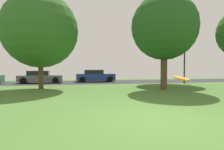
{
  "coord_description": "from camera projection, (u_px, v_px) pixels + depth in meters",
  "views": [
    {
      "loc": [
        -2.38,
        -4.93,
        1.48
      ],
      "look_at": [
        0.0,
        5.84,
        1.12
      ],
      "focal_mm": 29.9,
      "sensor_mm": 36.0,
      "label": 1
    }
  ],
  "objects": [
    {
      "name": "oak_tree_right",
      "position": [
        164.0,
        27.0,
        13.23
      ],
      "size": [
        4.68,
        4.68,
        6.81
      ],
      "color": "brown",
      "rests_on": "ground_plane"
    },
    {
      "name": "frisbee_disc",
      "position": [
        181.0,
        78.0,
        3.18
      ],
      "size": [
        0.38,
        0.38,
        0.09
      ],
      "color": "orange"
    },
    {
      "name": "road_strip",
      "position": [
        93.0,
        82.0,
        20.99
      ],
      "size": [
        44.0,
        6.4,
        0.01
      ],
      "primitive_type": "cube",
      "color": "#28282B",
      "rests_on": "ground_plane"
    },
    {
      "name": "parked_car_blue",
      "position": [
        95.0,
        76.0,
        21.42
      ],
      "size": [
        4.35,
        2.03,
        1.38
      ],
      "color": "#233893",
      "rests_on": "ground_plane"
    },
    {
      "name": "ground_plane",
      "position": [
        156.0,
        120.0,
        5.38
      ],
      "size": [
        44.0,
        44.0,
        0.0
      ],
      "primitive_type": "plane",
      "color": "#47702D"
    },
    {
      "name": "parked_car_grey",
      "position": [
        40.0,
        77.0,
        19.51
      ],
      "size": [
        4.37,
        1.93,
        1.28
      ],
      "color": "slate",
      "rests_on": "ground_plane"
    },
    {
      "name": "maple_tree_near",
      "position": [
        40.0,
        30.0,
        13.5
      ],
      "size": [
        5.43,
        5.43,
        6.99
      ],
      "color": "brown",
      "rests_on": "ground_plane"
    },
    {
      "name": "street_lamp_post",
      "position": [
        184.0,
        61.0,
        19.16
      ],
      "size": [
        0.14,
        0.14,
        4.5
      ],
      "primitive_type": "cylinder",
      "color": "#2D2D33",
      "rests_on": "ground_plane"
    },
    {
      "name": "birch_tree_lone",
      "position": [
        164.0,
        28.0,
        18.85
      ],
      "size": [
        5.31,
        5.31,
        8.26
      ],
      "color": "brown",
      "rests_on": "ground_plane"
    }
  ]
}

